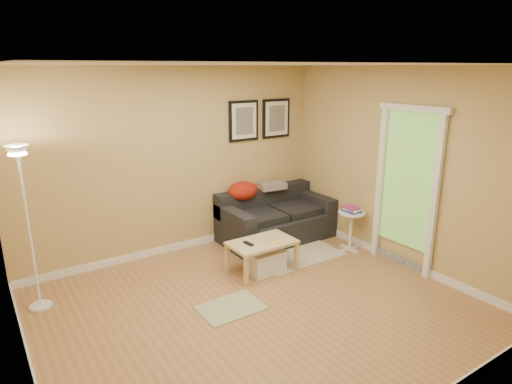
% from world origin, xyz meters
% --- Properties ---
extents(floor, '(4.50, 4.50, 0.00)m').
position_xyz_m(floor, '(0.00, 0.00, 0.00)').
color(floor, '#A57346').
rests_on(floor, ground).
extents(ceiling, '(4.50, 4.50, 0.00)m').
position_xyz_m(ceiling, '(0.00, 0.00, 2.60)').
color(ceiling, white).
rests_on(ceiling, wall_back).
extents(wall_back, '(4.50, 0.00, 4.50)m').
position_xyz_m(wall_back, '(0.00, 2.00, 1.30)').
color(wall_back, tan).
rests_on(wall_back, ground).
extents(wall_front, '(4.50, 0.00, 4.50)m').
position_xyz_m(wall_front, '(0.00, -2.00, 1.30)').
color(wall_front, tan).
rests_on(wall_front, ground).
extents(wall_left, '(0.00, 4.00, 4.00)m').
position_xyz_m(wall_left, '(-2.25, 0.00, 1.30)').
color(wall_left, tan).
rests_on(wall_left, ground).
extents(wall_right, '(0.00, 4.00, 4.00)m').
position_xyz_m(wall_right, '(2.25, 0.00, 1.30)').
color(wall_right, tan).
rests_on(wall_right, ground).
extents(baseboard_back, '(4.50, 0.02, 0.10)m').
position_xyz_m(baseboard_back, '(0.00, 1.99, 0.05)').
color(baseboard_back, white).
rests_on(baseboard_back, ground).
extents(baseboard_left, '(0.02, 4.00, 0.10)m').
position_xyz_m(baseboard_left, '(-2.24, 0.00, 0.05)').
color(baseboard_left, white).
rests_on(baseboard_left, ground).
extents(baseboard_right, '(0.02, 4.00, 0.10)m').
position_xyz_m(baseboard_right, '(2.24, 0.00, 0.05)').
color(baseboard_right, white).
rests_on(baseboard_right, ground).
extents(sofa, '(1.70, 0.90, 0.75)m').
position_xyz_m(sofa, '(1.38, 1.53, 0.38)').
color(sofa, black).
rests_on(sofa, ground).
extents(red_throw, '(0.48, 0.36, 0.28)m').
position_xyz_m(red_throw, '(0.95, 1.82, 0.77)').
color(red_throw, '#A62A0F').
rests_on(red_throw, sofa).
extents(plaid_throw, '(0.45, 0.32, 0.10)m').
position_xyz_m(plaid_throw, '(1.48, 1.79, 0.78)').
color(plaid_throw, tan).
rests_on(plaid_throw, sofa).
extents(framed_print_left, '(0.50, 0.04, 0.60)m').
position_xyz_m(framed_print_left, '(1.08, 1.98, 1.80)').
color(framed_print_left, black).
rests_on(framed_print_left, wall_back).
extents(framed_print_right, '(0.50, 0.04, 0.60)m').
position_xyz_m(framed_print_right, '(1.68, 1.98, 1.80)').
color(framed_print_right, black).
rests_on(framed_print_right, wall_back).
extents(area_rug, '(1.25, 0.85, 0.01)m').
position_xyz_m(area_rug, '(1.25, 0.90, 0.01)').
color(area_rug, beige).
rests_on(area_rug, ground).
extents(green_runner, '(0.70, 0.50, 0.01)m').
position_xyz_m(green_runner, '(-0.25, 0.16, 0.01)').
color(green_runner, '#668C4C').
rests_on(green_runner, ground).
extents(coffee_table, '(0.86, 0.54, 0.42)m').
position_xyz_m(coffee_table, '(0.55, 0.72, 0.21)').
color(coffee_table, '#CFB77E').
rests_on(coffee_table, ground).
extents(remote_control, '(0.07, 0.16, 0.02)m').
position_xyz_m(remote_control, '(0.36, 0.73, 0.43)').
color(remote_control, black).
rests_on(remote_control, coffee_table).
extents(tape_roll, '(0.07, 0.07, 0.03)m').
position_xyz_m(tape_roll, '(0.68, 0.67, 0.44)').
color(tape_roll, yellow).
rests_on(tape_roll, coffee_table).
extents(storage_bin, '(0.48, 0.35, 0.30)m').
position_xyz_m(storage_bin, '(0.59, 0.69, 0.15)').
color(storage_bin, white).
rests_on(storage_bin, ground).
extents(side_table, '(0.38, 0.38, 0.58)m').
position_xyz_m(side_table, '(2.02, 0.59, 0.29)').
color(side_table, white).
rests_on(side_table, ground).
extents(book_stack, '(0.23, 0.28, 0.08)m').
position_xyz_m(book_stack, '(2.02, 0.60, 0.62)').
color(book_stack, '#332F8E').
rests_on(book_stack, side_table).
extents(floor_lamp, '(0.24, 0.24, 1.83)m').
position_xyz_m(floor_lamp, '(-2.00, 1.36, 0.87)').
color(floor_lamp, white).
rests_on(floor_lamp, ground).
extents(doorway, '(0.12, 1.01, 2.13)m').
position_xyz_m(doorway, '(2.20, -0.15, 1.02)').
color(doorway, white).
rests_on(doorway, ground).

